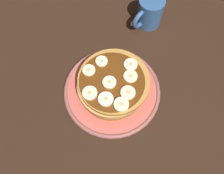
{
  "coord_description": "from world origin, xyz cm",
  "views": [
    {
      "loc": [
        15.49,
        16.73,
        55.82
      ],
      "look_at": [
        0.0,
        0.0,
        3.48
      ],
      "focal_mm": 36.67,
      "sensor_mm": 36.0,
      "label": 1
    }
  ],
  "objects_px": {
    "banana_slice_5": "(130,64)",
    "coffee_mug": "(149,12)",
    "banana_slice_4": "(102,62)",
    "banana_slice_1": "(130,76)",
    "banana_slice_8": "(121,105)",
    "banana_slice_7": "(106,99)",
    "banana_slice_6": "(90,93)",
    "banana_slice_2": "(89,70)",
    "banana_slice_0": "(109,82)",
    "pancake_stack": "(112,86)",
    "banana_slice_3": "(128,93)",
    "plate": "(112,91)"
  },
  "relations": [
    {
      "from": "banana_slice_5",
      "to": "coffee_mug",
      "type": "height_order",
      "value": "coffee_mug"
    },
    {
      "from": "banana_slice_4",
      "to": "banana_slice_5",
      "type": "height_order",
      "value": "same"
    },
    {
      "from": "banana_slice_1",
      "to": "banana_slice_8",
      "type": "distance_m",
      "value": 0.07
    },
    {
      "from": "banana_slice_7",
      "to": "banana_slice_6",
      "type": "bearing_deg",
      "value": -64.89
    },
    {
      "from": "banana_slice_2",
      "to": "banana_slice_7",
      "type": "distance_m",
      "value": 0.08
    },
    {
      "from": "banana_slice_0",
      "to": "coffee_mug",
      "type": "height_order",
      "value": "coffee_mug"
    },
    {
      "from": "banana_slice_1",
      "to": "banana_slice_4",
      "type": "xyz_separation_m",
      "value": [
        0.02,
        -0.08,
        0.0
      ]
    },
    {
      "from": "pancake_stack",
      "to": "banana_slice_7",
      "type": "relative_size",
      "value": 5.13
    },
    {
      "from": "banana_slice_3",
      "to": "banana_slice_0",
      "type": "bearing_deg",
      "value": -74.72
    },
    {
      "from": "banana_slice_6",
      "to": "banana_slice_7",
      "type": "distance_m",
      "value": 0.04
    },
    {
      "from": "banana_slice_0",
      "to": "banana_slice_4",
      "type": "xyz_separation_m",
      "value": [
        -0.02,
        -0.05,
        -0.0
      ]
    },
    {
      "from": "banana_slice_6",
      "to": "pancake_stack",
      "type": "bearing_deg",
      "value": 169.89
    },
    {
      "from": "banana_slice_1",
      "to": "banana_slice_8",
      "type": "bearing_deg",
      "value": 29.3
    },
    {
      "from": "banana_slice_7",
      "to": "banana_slice_1",
      "type": "bearing_deg",
      "value": -177.52
    },
    {
      "from": "banana_slice_1",
      "to": "banana_slice_3",
      "type": "distance_m",
      "value": 0.04
    },
    {
      "from": "banana_slice_2",
      "to": "banana_slice_5",
      "type": "xyz_separation_m",
      "value": [
        -0.08,
        0.05,
        0.0
      ]
    },
    {
      "from": "plate",
      "to": "banana_slice_7",
      "type": "relative_size",
      "value": 7.1
    },
    {
      "from": "banana_slice_0",
      "to": "banana_slice_6",
      "type": "bearing_deg",
      "value": -9.47
    },
    {
      "from": "banana_slice_1",
      "to": "banana_slice_2",
      "type": "distance_m",
      "value": 0.1
    },
    {
      "from": "banana_slice_4",
      "to": "banana_slice_0",
      "type": "bearing_deg",
      "value": 65.07
    },
    {
      "from": "banana_slice_0",
      "to": "pancake_stack",
      "type": "bearing_deg",
      "value": 165.64
    },
    {
      "from": "banana_slice_4",
      "to": "coffee_mug",
      "type": "distance_m",
      "value": 0.22
    },
    {
      "from": "plate",
      "to": "banana_slice_6",
      "type": "distance_m",
      "value": 0.09
    },
    {
      "from": "coffee_mug",
      "to": "banana_slice_5",
      "type": "bearing_deg",
      "value": 28.46
    },
    {
      "from": "pancake_stack",
      "to": "banana_slice_4",
      "type": "height_order",
      "value": "banana_slice_4"
    },
    {
      "from": "banana_slice_2",
      "to": "coffee_mug",
      "type": "xyz_separation_m",
      "value": [
        -0.26,
        -0.04,
        -0.03
      ]
    },
    {
      "from": "pancake_stack",
      "to": "banana_slice_6",
      "type": "bearing_deg",
      "value": -10.11
    },
    {
      "from": "banana_slice_3",
      "to": "coffee_mug",
      "type": "height_order",
      "value": "coffee_mug"
    },
    {
      "from": "banana_slice_7",
      "to": "banana_slice_3",
      "type": "bearing_deg",
      "value": 154.65
    },
    {
      "from": "plate",
      "to": "banana_slice_8",
      "type": "distance_m",
      "value": 0.09
    },
    {
      "from": "plate",
      "to": "banana_slice_6",
      "type": "height_order",
      "value": "banana_slice_6"
    },
    {
      "from": "banana_slice_6",
      "to": "coffee_mug",
      "type": "xyz_separation_m",
      "value": [
        -0.29,
        -0.09,
        -0.03
      ]
    },
    {
      "from": "banana_slice_0",
      "to": "banana_slice_4",
      "type": "bearing_deg",
      "value": -114.93
    },
    {
      "from": "banana_slice_4",
      "to": "banana_slice_5",
      "type": "xyz_separation_m",
      "value": [
        -0.05,
        0.05,
        0.0
      ]
    },
    {
      "from": "pancake_stack",
      "to": "banana_slice_7",
      "type": "bearing_deg",
      "value": 31.33
    },
    {
      "from": "banana_slice_2",
      "to": "banana_slice_7",
      "type": "xyz_separation_m",
      "value": [
        0.02,
        0.08,
        0.0
      ]
    },
    {
      "from": "banana_slice_0",
      "to": "banana_slice_8",
      "type": "bearing_deg",
      "value": 74.01
    },
    {
      "from": "pancake_stack",
      "to": "banana_slice_4",
      "type": "distance_m",
      "value": 0.06
    },
    {
      "from": "banana_slice_2",
      "to": "banana_slice_8",
      "type": "relative_size",
      "value": 0.9
    },
    {
      "from": "pancake_stack",
      "to": "banana_slice_7",
      "type": "height_order",
      "value": "banana_slice_7"
    },
    {
      "from": "banana_slice_3",
      "to": "banana_slice_6",
      "type": "distance_m",
      "value": 0.09
    },
    {
      "from": "banana_slice_5",
      "to": "coffee_mug",
      "type": "relative_size",
      "value": 0.32
    },
    {
      "from": "banana_slice_3",
      "to": "coffee_mug",
      "type": "bearing_deg",
      "value": -147.82
    },
    {
      "from": "plate",
      "to": "coffee_mug",
      "type": "height_order",
      "value": "coffee_mug"
    },
    {
      "from": "banana_slice_0",
      "to": "banana_slice_6",
      "type": "xyz_separation_m",
      "value": [
        0.05,
        -0.01,
        -0.0
      ]
    },
    {
      "from": "pancake_stack",
      "to": "banana_slice_1",
      "type": "relative_size",
      "value": 5.38
    },
    {
      "from": "banana_slice_4",
      "to": "banana_slice_6",
      "type": "xyz_separation_m",
      "value": [
        0.08,
        0.04,
        0.0
      ]
    },
    {
      "from": "banana_slice_8",
      "to": "coffee_mug",
      "type": "xyz_separation_m",
      "value": [
        -0.26,
        -0.15,
        -0.03
      ]
    },
    {
      "from": "banana_slice_6",
      "to": "banana_slice_3",
      "type": "bearing_deg",
      "value": 137.85
    },
    {
      "from": "banana_slice_6",
      "to": "banana_slice_5",
      "type": "bearing_deg",
      "value": 176.2
    }
  ]
}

